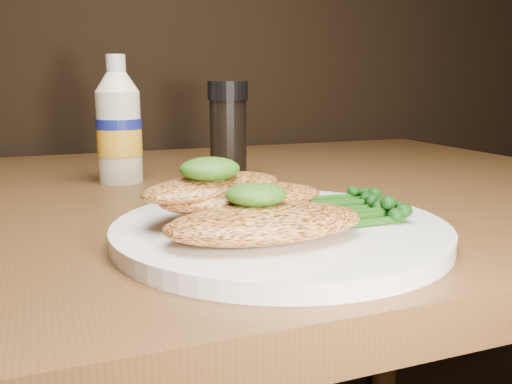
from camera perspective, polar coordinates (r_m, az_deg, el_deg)
name	(u,v)px	position (r m, az deg, el deg)	size (l,w,h in m)	color
plate	(280,231)	(0.48, 2.51, -4.01)	(0.29, 0.29, 0.02)	white
chicken_front	(266,223)	(0.43, 1.00, -3.18)	(0.16, 0.09, 0.03)	#E69049
chicken_mid	(242,198)	(0.48, -1.41, -0.58)	(0.15, 0.07, 0.02)	#E69049
chicken_back	(214,187)	(0.49, -4.36, 0.49)	(0.14, 0.07, 0.02)	#E69049
pesto_front	(256,195)	(0.44, -0.02, -0.28)	(0.05, 0.04, 0.02)	#153407
pesto_back	(210,169)	(0.48, -4.79, 2.38)	(0.05, 0.05, 0.02)	#153407
broccolini_bundle	(330,205)	(0.50, 7.68, -1.29)	(0.14, 0.11, 0.02)	#1B5111
mayo_bottle	(119,120)	(0.76, -13.97, 7.25)	(0.06, 0.06, 0.17)	white
pepper_grinder	(228,131)	(0.76, -2.89, 6.33)	(0.05, 0.05, 0.13)	black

